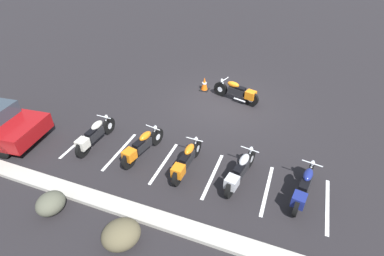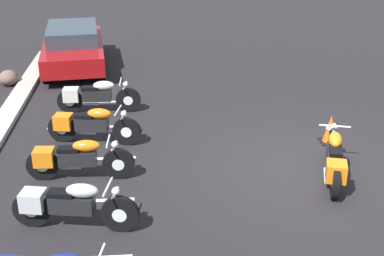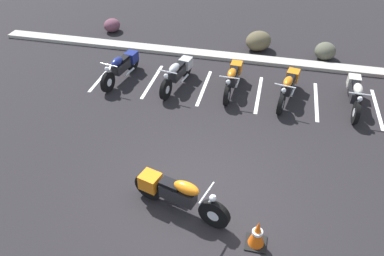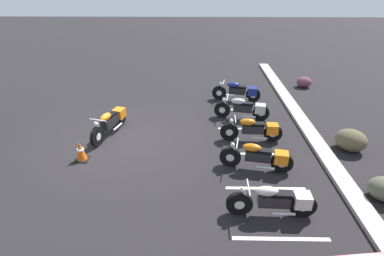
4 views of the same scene
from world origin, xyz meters
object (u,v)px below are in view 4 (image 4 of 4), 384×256
object	(u,v)px
parked_bike_3	(260,157)
landscape_rock_3	(304,82)
traffic_cone	(81,151)
motorcycle_orange_featured	(111,121)
parked_bike_4	(276,201)
landscape_rock_1	(351,140)
parked_bike_0	(239,91)
parked_bike_2	(255,129)
parked_bike_1	(244,108)

from	to	relation	value
parked_bike_3	landscape_rock_3	world-z (taller)	parked_bike_3
traffic_cone	landscape_rock_3	bearing A→B (deg)	126.92
motorcycle_orange_featured	traffic_cone	distance (m)	1.77
motorcycle_orange_featured	parked_bike_3	distance (m)	5.21
parked_bike_4	landscape_rock_3	world-z (taller)	parked_bike_4
landscape_rock_1	parked_bike_0	bearing A→B (deg)	-142.44
parked_bike_4	traffic_cone	size ratio (longest dim) A/B	3.30
parked_bike_2	landscape_rock_3	world-z (taller)	parked_bike_2
landscape_rock_1	parked_bike_2	bearing A→B (deg)	-99.69
landscape_rock_1	traffic_cone	xyz separation A→B (m)	(0.74, -8.34, -0.05)
motorcycle_orange_featured	landscape_rock_3	distance (m)	9.53
parked_bike_0	parked_bike_2	distance (m)	3.49
parked_bike_0	traffic_cone	world-z (taller)	parked_bike_0
parked_bike_2	traffic_cone	world-z (taller)	parked_bike_2
parked_bike_4	landscape_rock_1	size ratio (longest dim) A/B	2.17
parked_bike_3	landscape_rock_1	size ratio (longest dim) A/B	2.14
parked_bike_2	parked_bike_4	size ratio (longest dim) A/B	0.99
motorcycle_orange_featured	parked_bike_4	xyz separation A→B (m)	(3.91, 4.82, -0.02)
parked_bike_4	landscape_rock_1	xyz separation A→B (m)	(-2.96, 3.04, -0.09)
parked_bike_0	parked_bike_4	xyz separation A→B (m)	(6.95, 0.03, -0.01)
parked_bike_2	parked_bike_0	bearing A→B (deg)	-85.54
motorcycle_orange_featured	parked_bike_0	xyz separation A→B (m)	(-3.03, 4.79, -0.01)
parked_bike_4	landscape_rock_3	size ratio (longest dim) A/B	2.96
parked_bike_4	landscape_rock_1	bearing A→B (deg)	-133.87
parked_bike_0	landscape_rock_3	size ratio (longest dim) A/B	2.98
parked_bike_3	motorcycle_orange_featured	bearing A→B (deg)	-12.70
parked_bike_3	parked_bike_2	bearing A→B (deg)	-83.23
parked_bike_2	motorcycle_orange_featured	bearing A→B (deg)	-2.55
parked_bike_3	landscape_rock_3	distance (m)	7.73
parked_bike_3	parked_bike_4	distance (m)	1.83
parked_bike_2	landscape_rock_3	xyz separation A→B (m)	(-5.29, 3.31, -0.18)
parked_bike_3	landscape_rock_1	bearing A→B (deg)	-148.86
landscape_rock_3	parked_bike_4	bearing A→B (deg)	-21.15
parked_bike_1	parked_bike_3	xyz separation A→B (m)	(3.31, -0.01, -0.01)
parked_bike_1	traffic_cone	bearing A→B (deg)	39.10
parked_bike_2	parked_bike_3	bearing A→B (deg)	88.55
parked_bike_1	landscape_rock_3	size ratio (longest dim) A/B	2.97
parked_bike_2	parked_bike_3	distance (m)	1.64
parked_bike_0	parked_bike_4	world-z (taller)	parked_bike_0
parked_bike_1	parked_bike_4	xyz separation A→B (m)	(5.14, 0.03, -0.00)
parked_bike_2	landscape_rock_3	distance (m)	6.24
motorcycle_orange_featured	parked_bike_0	size ratio (longest dim) A/B	1.01
motorcycle_orange_featured	traffic_cone	xyz separation A→B (m)	(1.69, -0.49, -0.16)
motorcycle_orange_featured	parked_bike_4	world-z (taller)	motorcycle_orange_featured
parked_bike_0	parked_bike_2	size ratio (longest dim) A/B	1.02
parked_bike_1	parked_bike_2	xyz separation A→B (m)	(1.67, 0.10, -0.01)
parked_bike_3	traffic_cone	xyz separation A→B (m)	(-0.40, -5.27, -0.14)
parked_bike_1	parked_bike_3	size ratio (longest dim) A/B	1.01
parked_bike_1	traffic_cone	world-z (taller)	parked_bike_1
motorcycle_orange_featured	landscape_rock_3	world-z (taller)	motorcycle_orange_featured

